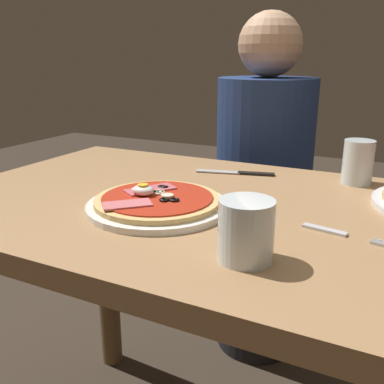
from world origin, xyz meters
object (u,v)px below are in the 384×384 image
at_px(knife, 241,173).
at_px(water_glass_far, 358,165).
at_px(pizza_foreground, 157,203).
at_px(water_glass_near, 246,235).
at_px(diner_person, 262,203).
at_px(fork, 341,234).
at_px(dining_table, 236,267).

bearing_deg(knife, water_glass_far, 8.89).
distance_m(pizza_foreground, water_glass_near, 0.26).
xyz_separation_m(pizza_foreground, diner_person, (-0.01, 0.70, -0.22)).
height_order(pizza_foreground, fork, pizza_foreground).
bearing_deg(fork, water_glass_near, -125.94).
height_order(water_glass_far, diner_person, diner_person).
bearing_deg(pizza_foreground, knife, 80.35).
height_order(pizza_foreground, water_glass_near, water_glass_near).
xyz_separation_m(dining_table, water_glass_near, (0.09, -0.21, 0.17)).
distance_m(dining_table, diner_person, 0.64).
distance_m(water_glass_near, knife, 0.48).
relative_size(dining_table, diner_person, 1.06).
bearing_deg(knife, pizza_foreground, -99.65).
relative_size(dining_table, fork, 7.94).
bearing_deg(water_glass_far, water_glass_near, -101.06).
bearing_deg(water_glass_far, dining_table, -123.88).
distance_m(pizza_foreground, water_glass_far, 0.48).
relative_size(water_glass_near, knife, 0.46).
bearing_deg(pizza_foreground, diner_person, 90.55).
distance_m(dining_table, water_glass_near, 0.28).
bearing_deg(water_glass_near, knife, 111.19).
bearing_deg(dining_table, pizza_foreground, -149.29).
bearing_deg(fork, knife, 134.39).
xyz_separation_m(dining_table, water_glass_far, (0.18, 0.27, 0.17)).
relative_size(water_glass_far, fork, 0.64).
xyz_separation_m(fork, knife, (-0.28, 0.29, 0.00)).
bearing_deg(fork, water_glass_far, 92.89).
bearing_deg(knife, dining_table, -70.64).
bearing_deg(fork, dining_table, 164.41).
xyz_separation_m(water_glass_near, fork, (0.11, 0.15, -0.04)).
xyz_separation_m(pizza_foreground, water_glass_far, (0.32, 0.35, 0.03)).
height_order(water_glass_near, water_glass_far, water_glass_far).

